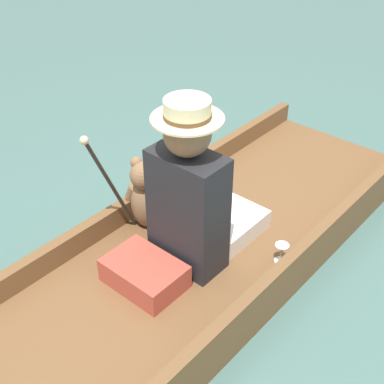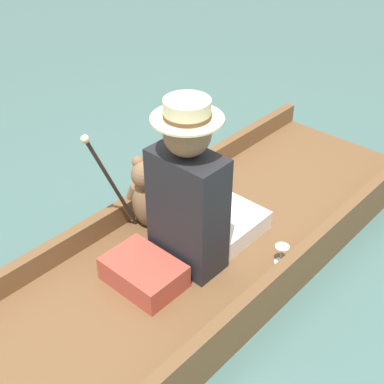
{
  "view_description": "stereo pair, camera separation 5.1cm",
  "coord_description": "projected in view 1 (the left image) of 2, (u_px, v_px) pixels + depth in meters",
  "views": [
    {
      "loc": [
        1.39,
        -1.71,
        2.02
      ],
      "look_at": [
        0.02,
        -0.12,
        0.56
      ],
      "focal_mm": 50.0,
      "sensor_mm": 36.0,
      "label": 1
    },
    {
      "loc": [
        1.43,
        -1.68,
        2.02
      ],
      "look_at": [
        0.02,
        -0.12,
        0.56
      ],
      "focal_mm": 50.0,
      "sensor_mm": 36.0,
      "label": 2
    }
  ],
  "objects": [
    {
      "name": "walking_cane",
      "position": [
        106.0,
        177.0,
        2.68
      ],
      "size": [
        0.04,
        0.3,
        0.68
      ],
      "color": "#2D2823",
      "rests_on": "punt_boat"
    },
    {
      "name": "seat_cushion",
      "position": [
        145.0,
        273.0,
        2.6
      ],
      "size": [
        0.38,
        0.27,
        0.13
      ],
      "color": "#B24738",
      "rests_on": "punt_boat"
    },
    {
      "name": "seated_person",
      "position": [
        196.0,
        198.0,
        2.6
      ],
      "size": [
        0.37,
        0.67,
        0.91
      ],
      "rotation": [
        0.0,
        0.0,
        0.08
      ],
      "color": "white",
      "rests_on": "punt_boat"
    },
    {
      "name": "teddy_bear",
      "position": [
        146.0,
        196.0,
        2.9
      ],
      "size": [
        0.3,
        0.17,
        0.43
      ],
      "color": "#846042",
      "rests_on": "punt_boat"
    },
    {
      "name": "wine_glass",
      "position": [
        282.0,
        249.0,
        2.72
      ],
      "size": [
        0.07,
        0.07,
        0.11
      ],
      "color": "silver",
      "rests_on": "punt_boat"
    },
    {
      "name": "punt_boat",
      "position": [
        204.0,
        252.0,
        2.91
      ],
      "size": [
        1.01,
        3.06,
        0.27
      ],
      "color": "brown",
      "rests_on": "ground_plane"
    },
    {
      "name": "ground_plane",
      "position": [
        204.0,
        263.0,
        2.96
      ],
      "size": [
        16.0,
        16.0,
        0.0
      ],
      "primitive_type": "plane",
      "color": "#476B66"
    }
  ]
}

